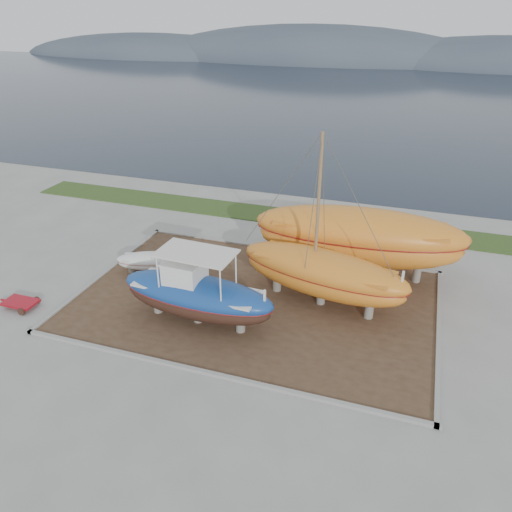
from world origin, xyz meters
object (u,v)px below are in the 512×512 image
(blue_caique, at_px, (196,288))
(orange_sailboat, at_px, (326,225))
(orange_bare_hull, at_px, (358,243))
(red_trailer, at_px, (21,304))
(white_dinghy, at_px, (151,263))

(blue_caique, distance_m, orange_sailboat, 6.83)
(orange_sailboat, bearing_deg, orange_bare_hull, 84.29)
(orange_sailboat, bearing_deg, red_trailer, -148.20)
(blue_caique, height_order, orange_bare_hull, orange_bare_hull)
(orange_sailboat, bearing_deg, blue_caique, -134.58)
(red_trailer, bearing_deg, orange_bare_hull, 29.36)
(white_dinghy, distance_m, orange_sailboat, 10.61)
(orange_bare_hull, relative_size, red_trailer, 4.62)
(blue_caique, bearing_deg, white_dinghy, 144.52)
(orange_sailboat, bearing_deg, white_dinghy, -168.97)
(blue_caique, relative_size, orange_sailboat, 0.88)
(blue_caique, bearing_deg, orange_sailboat, 36.42)
(blue_caique, xyz_separation_m, orange_bare_hull, (6.48, 7.23, 0.04))
(white_dinghy, height_order, red_trailer, white_dinghy)
(white_dinghy, xyz_separation_m, orange_bare_hull, (11.09, 3.57, 1.33))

